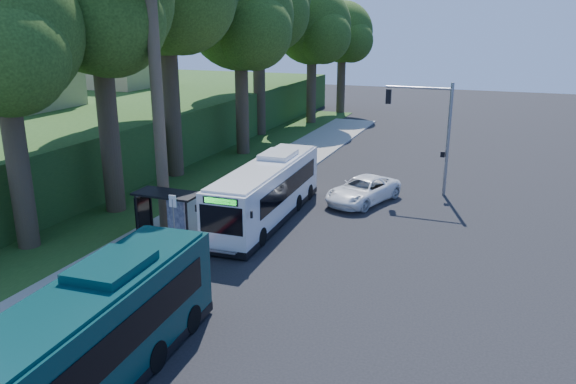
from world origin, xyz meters
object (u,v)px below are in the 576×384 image
at_px(bus_shelter, 165,206).
at_px(pickup, 363,190).
at_px(teal_bus, 76,349).
at_px(white_bus, 267,190).

height_order(bus_shelter, pickup, bus_shelter).
bearing_deg(teal_bus, white_bus, 91.07).
height_order(teal_bus, pickup, teal_bus).
relative_size(bus_shelter, pickup, 0.59).
bearing_deg(pickup, bus_shelter, -109.48).
height_order(bus_shelter, teal_bus, teal_bus).
xyz_separation_m(white_bus, teal_bus, (1.20, -16.33, 0.10)).
xyz_separation_m(white_bus, pickup, (4.18, 4.85, -0.90)).
height_order(white_bus, teal_bus, teal_bus).
bearing_deg(pickup, white_bus, -111.60).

